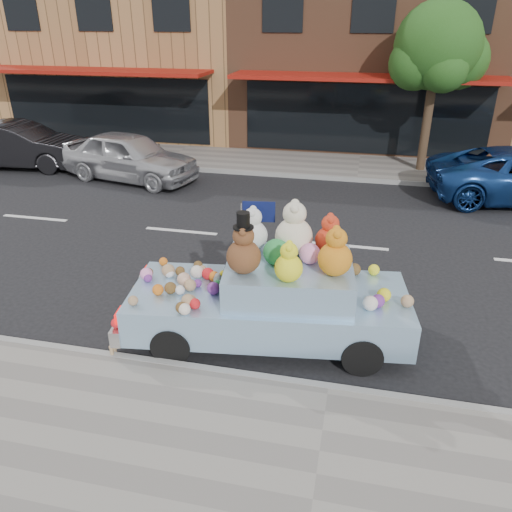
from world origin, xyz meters
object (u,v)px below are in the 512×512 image
(street_tree, at_px, (438,53))
(car_silver, at_px, (130,156))
(car_dark, at_px, (20,145))
(art_car, at_px, (272,294))

(street_tree, distance_m, car_silver, 9.93)
(street_tree, height_order, car_dark, street_tree)
(street_tree, height_order, art_car, street_tree)
(street_tree, bearing_deg, art_car, -106.36)
(art_car, bearing_deg, car_dark, 134.49)
(street_tree, relative_size, car_silver, 1.18)
(car_dark, height_order, art_car, art_car)
(car_dark, distance_m, art_car, 13.03)
(car_silver, distance_m, car_dark, 4.31)
(car_dark, relative_size, art_car, 0.99)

